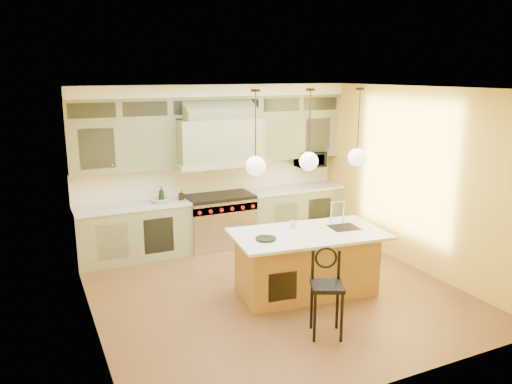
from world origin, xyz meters
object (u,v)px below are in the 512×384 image
range (220,220)px  counter_stool (327,288)px  kitchen_island (307,261)px  microwave (310,159)px

range → counter_stool: 3.52m
kitchen_island → counter_stool: 1.20m
kitchen_island → counter_stool: size_ratio=2.10×
range → kitchen_island: kitchen_island is taller
range → microwave: microwave is taller
kitchen_island → counter_stool: (-0.39, -1.12, 0.13)m
kitchen_island → microwave: microwave is taller
counter_stool → microwave: bearing=86.6°
counter_stool → microwave: (1.94, 3.62, 0.85)m
counter_stool → microwave: size_ratio=1.97×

